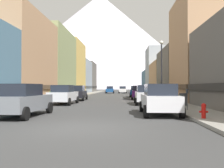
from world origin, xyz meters
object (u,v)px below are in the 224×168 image
at_px(streetlamp_right, 162,62).
at_px(car_left_2, 77,93).
at_px(car_left_0, 22,100).
at_px(potted_plant_1, 51,95).
at_px(fire_hydrant_near, 204,110).
at_px(potted_plant_0, 180,99).
at_px(pedestrian_0, 56,93).
at_px(car_right_3, 136,91).
at_px(car_left_1, 63,95).
at_px(car_right_0, 159,99).
at_px(potted_plant_2, 34,97).
at_px(car_driving_1, 123,90).
at_px(car_right_1, 146,95).
at_px(car_right_2, 139,92).
at_px(parking_meter_near, 187,96).
at_px(car_driving_0, 110,90).
at_px(trash_bin_right, 183,99).

bearing_deg(streetlamp_right, car_left_2, 148.26).
xyz_separation_m(car_left_0, potted_plant_1, (-3.20, 15.69, -0.25)).
xyz_separation_m(fire_hydrant_near, potted_plant_0, (1.55, 11.17, -0.05)).
xyz_separation_m(potted_plant_0, pedestrian_0, (-13.25, 5.63, 0.42)).
distance_m(fire_hydrant_near, potted_plant_0, 11.28).
relative_size(car_left_2, fire_hydrant_near, 6.33).
bearing_deg(pedestrian_0, car_right_3, 47.15).
distance_m(car_left_1, car_right_0, 10.96).
distance_m(car_right_3, potted_plant_2, 19.15).
bearing_deg(car_driving_1, car_right_3, -84.46).
bearing_deg(car_right_1, car_left_1, -177.16).
bearing_deg(car_left_1, car_right_2, 50.93).
distance_m(car_left_1, potted_plant_1, 7.36).
relative_size(car_right_2, parking_meter_near, 3.36).
bearing_deg(parking_meter_near, car_driving_1, 95.12).
relative_size(car_left_2, potted_plant_1, 4.75).
bearing_deg(car_driving_1, car_right_2, -85.86).
relative_size(car_left_0, potted_plant_2, 4.80).
height_order(car_driving_0, car_driving_1, same).
distance_m(car_right_2, streetlamp_right, 9.02).
relative_size(car_right_0, parking_meter_near, 3.32).
relative_size(car_driving_0, potted_plant_1, 4.68).
relative_size(potted_plant_0, streetlamp_right, 0.12).
height_order(car_right_0, potted_plant_2, car_right_0).
relative_size(car_left_1, car_right_2, 0.99).
bearing_deg(fire_hydrant_near, pedestrian_0, 124.85).
bearing_deg(potted_plant_1, car_right_0, -53.36).
bearing_deg(car_driving_0, potted_plant_2, -98.19).
height_order(parking_meter_near, pedestrian_0, pedestrian_0).
distance_m(trash_bin_right, pedestrian_0, 15.67).
bearing_deg(parking_meter_near, pedestrian_0, 133.17).
distance_m(car_right_2, parking_meter_near, 16.01).
xyz_separation_m(car_right_1, potted_plant_2, (-10.80, 0.91, -0.26)).
height_order(car_left_2, potted_plant_1, car_left_2).
bearing_deg(car_right_2, car_right_3, 90.00).
distance_m(car_right_3, car_driving_0, 22.37).
relative_size(car_right_1, car_driving_1, 1.01).
xyz_separation_m(car_right_1, fire_hydrant_near, (1.65, -10.91, -0.37)).
bearing_deg(car_right_0, car_right_3, 90.00).
xyz_separation_m(car_right_2, streetlamp_right, (1.55, -8.33, 3.09)).
height_order(car_right_3, car_driving_1, same).
height_order(car_right_0, potted_plant_0, car_right_0).
bearing_deg(car_driving_1, potted_plant_1, -104.55).
relative_size(car_right_0, potted_plant_2, 4.72).
distance_m(car_driving_0, fire_hydrant_near, 49.84).
xyz_separation_m(car_driving_1, potted_plant_2, (-8.60, -38.46, -0.26)).
distance_m(car_left_1, fire_hydrant_near, 14.03).
distance_m(car_left_1, car_right_1, 7.61).
height_order(car_left_1, trash_bin_right, car_left_1).
relative_size(car_left_2, car_driving_1, 1.01).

